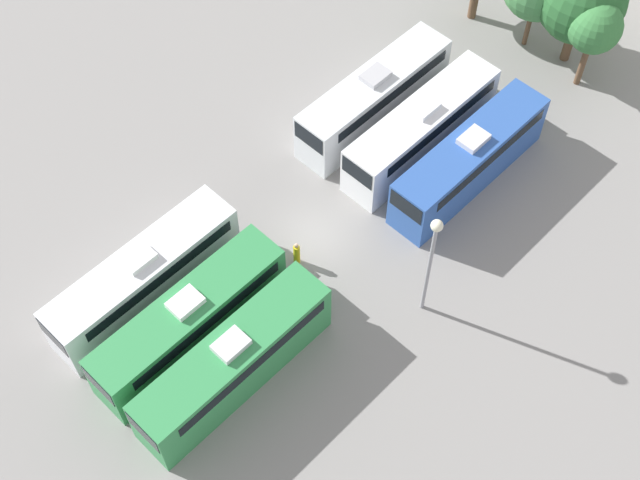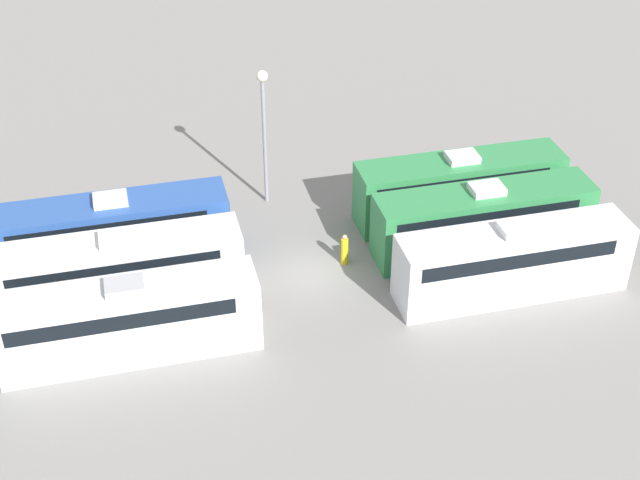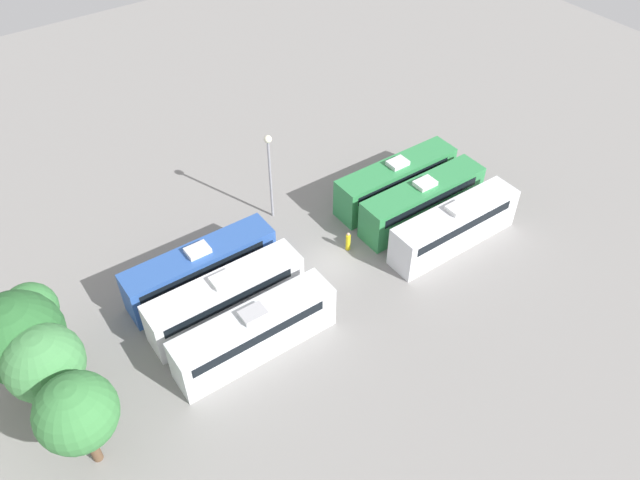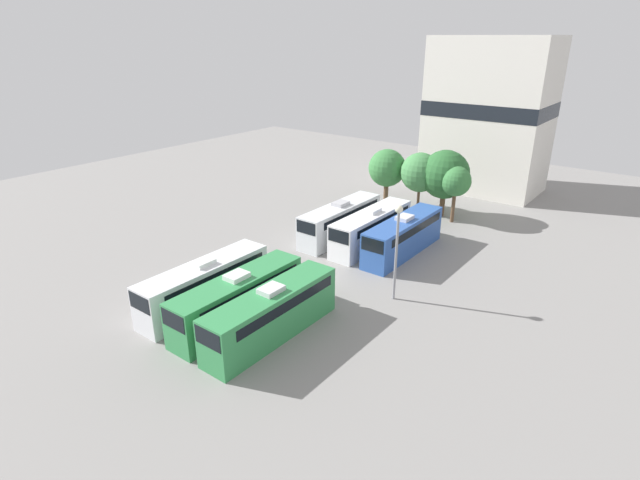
{
  "view_description": "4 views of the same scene",
  "coord_description": "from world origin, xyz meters",
  "px_view_note": "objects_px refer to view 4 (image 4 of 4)",
  "views": [
    {
      "loc": [
        19.66,
        -19.82,
        40.32
      ],
      "look_at": [
        1.97,
        -1.63,
        3.2
      ],
      "focal_mm": 50.0,
      "sensor_mm": 36.0,
      "label": 1
    },
    {
      "loc": [
        -33.67,
        7.87,
        25.72
      ],
      "look_at": [
        -0.93,
        -0.34,
        2.62
      ],
      "focal_mm": 50.0,
      "sensor_mm": 36.0,
      "label": 2
    },
    {
      "loc": [
        -26.22,
        19.64,
        32.93
      ],
      "look_at": [
        0.29,
        0.84,
        2.64
      ],
      "focal_mm": 35.0,
      "sensor_mm": 36.0,
      "label": 3
    },
    {
      "loc": [
        23.41,
        -29.88,
        18.91
      ],
      "look_at": [
        -0.75,
        1.61,
        2.61
      ],
      "focal_mm": 28.0,
      "sensor_mm": 36.0,
      "label": 4
    }
  ],
  "objects_px": {
    "bus_0": "(205,283)",
    "bus_3": "(341,220)",
    "bus_1": "(239,297)",
    "bus_5": "(404,235)",
    "bus_2": "(272,312)",
    "bus_4": "(371,227)",
    "depot_building": "(489,115)",
    "tree_1": "(420,172)",
    "worker_person": "(306,278)",
    "tree_0": "(387,168)",
    "light_pole": "(397,237)",
    "tree_2": "(445,175)",
    "tree_3": "(456,182)"
  },
  "relations": [
    {
      "from": "bus_0",
      "to": "bus_3",
      "type": "distance_m",
      "value": 17.45
    },
    {
      "from": "bus_1",
      "to": "bus_5",
      "type": "bearing_deg",
      "value": 79.01
    },
    {
      "from": "bus_0",
      "to": "bus_2",
      "type": "xyz_separation_m",
      "value": [
        6.82,
        -0.05,
        0.0
      ]
    },
    {
      "from": "bus_4",
      "to": "depot_building",
      "type": "height_order",
      "value": "depot_building"
    },
    {
      "from": "bus_2",
      "to": "tree_1",
      "type": "bearing_deg",
      "value": 98.05
    },
    {
      "from": "bus_4",
      "to": "worker_person",
      "type": "bearing_deg",
      "value": -87.39
    },
    {
      "from": "bus_3",
      "to": "tree_0",
      "type": "distance_m",
      "value": 11.61
    },
    {
      "from": "bus_3",
      "to": "light_pole",
      "type": "xyz_separation_m",
      "value": [
        10.74,
        -8.02,
        3.34
      ]
    },
    {
      "from": "bus_3",
      "to": "tree_1",
      "type": "xyz_separation_m",
      "value": [
        2.7,
        11.56,
        2.87
      ]
    },
    {
      "from": "tree_0",
      "to": "bus_0",
      "type": "bearing_deg",
      "value": -87.32
    },
    {
      "from": "bus_3",
      "to": "depot_building",
      "type": "distance_m",
      "value": 27.1
    },
    {
      "from": "bus_4",
      "to": "depot_building",
      "type": "bearing_deg",
      "value": 87.39
    },
    {
      "from": "tree_1",
      "to": "bus_0",
      "type": "bearing_deg",
      "value": -95.33
    },
    {
      "from": "depot_building",
      "to": "light_pole",
      "type": "bearing_deg",
      "value": -79.89
    },
    {
      "from": "light_pole",
      "to": "depot_building",
      "type": "xyz_separation_m",
      "value": [
        -5.98,
        33.55,
        4.38
      ]
    },
    {
      "from": "bus_0",
      "to": "worker_person",
      "type": "bearing_deg",
      "value": 59.23
    },
    {
      "from": "bus_2",
      "to": "light_pole",
      "type": "relative_size",
      "value": 1.44
    },
    {
      "from": "bus_5",
      "to": "bus_3",
      "type": "bearing_deg",
      "value": -178.49
    },
    {
      "from": "light_pole",
      "to": "tree_0",
      "type": "distance_m",
      "value": 22.69
    },
    {
      "from": "tree_2",
      "to": "tree_0",
      "type": "bearing_deg",
      "value": -170.98
    },
    {
      "from": "bus_4",
      "to": "tree_0",
      "type": "distance_m",
      "value": 12.47
    },
    {
      "from": "tree_3",
      "to": "worker_person",
      "type": "bearing_deg",
      "value": -98.13
    },
    {
      "from": "bus_3",
      "to": "tree_3",
      "type": "xyz_separation_m",
      "value": [
        7.17,
        11.01,
        2.71
      ]
    },
    {
      "from": "bus_2",
      "to": "worker_person",
      "type": "bearing_deg",
      "value": 111.53
    },
    {
      "from": "bus_0",
      "to": "light_pole",
      "type": "height_order",
      "value": "light_pole"
    },
    {
      "from": "bus_3",
      "to": "bus_2",
      "type": "bearing_deg",
      "value": -68.72
    },
    {
      "from": "bus_3",
      "to": "tree_0",
      "type": "bearing_deg",
      "value": 96.84
    },
    {
      "from": "tree_1",
      "to": "tree_3",
      "type": "xyz_separation_m",
      "value": [
        4.47,
        -0.55,
        -0.16
      ]
    },
    {
      "from": "worker_person",
      "to": "tree_0",
      "type": "xyz_separation_m",
      "value": [
        -5.43,
        21.76,
        3.89
      ]
    },
    {
      "from": "bus_3",
      "to": "tree_1",
      "type": "distance_m",
      "value": 12.22
    },
    {
      "from": "bus_5",
      "to": "worker_person",
      "type": "distance_m",
      "value": 11.21
    },
    {
      "from": "bus_1",
      "to": "bus_3",
      "type": "height_order",
      "value": "same"
    },
    {
      "from": "bus_1",
      "to": "tree_1",
      "type": "relative_size",
      "value": 1.58
    },
    {
      "from": "tree_2",
      "to": "light_pole",
      "type": "bearing_deg",
      "value": -75.13
    },
    {
      "from": "light_pole",
      "to": "tree_2",
      "type": "height_order",
      "value": "light_pole"
    },
    {
      "from": "tree_3",
      "to": "bus_5",
      "type": "bearing_deg",
      "value": -90.78
    },
    {
      "from": "worker_person",
      "to": "bus_5",
      "type": "bearing_deg",
      "value": 74.75
    },
    {
      "from": "bus_4",
      "to": "worker_person",
      "type": "height_order",
      "value": "bus_4"
    },
    {
      "from": "bus_2",
      "to": "tree_0",
      "type": "xyz_separation_m",
      "value": [
        -8.16,
        28.68,
        2.81
      ]
    },
    {
      "from": "tree_2",
      "to": "depot_building",
      "type": "height_order",
      "value": "depot_building"
    },
    {
      "from": "bus_4",
      "to": "bus_3",
      "type": "bearing_deg",
      "value": -178.74
    },
    {
      "from": "bus_1",
      "to": "light_pole",
      "type": "distance_m",
      "value": 12.33
    },
    {
      "from": "bus_1",
      "to": "tree_3",
      "type": "xyz_separation_m",
      "value": [
        3.58,
        28.5,
        2.71
      ]
    },
    {
      "from": "bus_3",
      "to": "tree_3",
      "type": "distance_m",
      "value": 13.42
    },
    {
      "from": "bus_2",
      "to": "bus_1",
      "type": "bearing_deg",
      "value": 179.83
    },
    {
      "from": "bus_4",
      "to": "tree_3",
      "type": "bearing_deg",
      "value": 71.92
    },
    {
      "from": "bus_2",
      "to": "depot_building",
      "type": "height_order",
      "value": "depot_building"
    },
    {
      "from": "bus_3",
      "to": "tree_2",
      "type": "relative_size",
      "value": 1.47
    },
    {
      "from": "bus_3",
      "to": "light_pole",
      "type": "distance_m",
      "value": 13.82
    },
    {
      "from": "bus_4",
      "to": "tree_1",
      "type": "bearing_deg",
      "value": 94.46
    }
  ]
}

